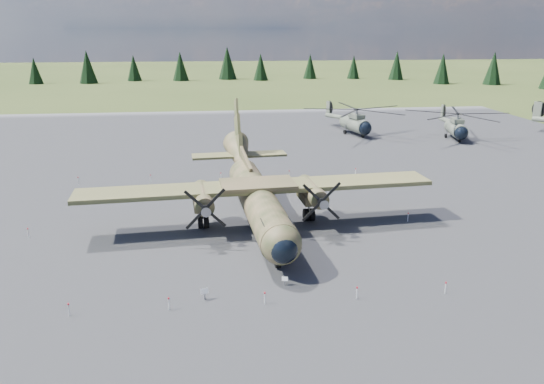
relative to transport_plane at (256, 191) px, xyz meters
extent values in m
plane|color=#495325|center=(-2.79, -1.50, -2.93)|extent=(500.00, 500.00, 0.00)
cube|color=slate|center=(-2.79, 8.50, -2.93)|extent=(120.00, 120.00, 0.04)
cylinder|color=#394123|center=(0.11, -1.64, -0.49)|extent=(4.30, 19.28, 2.97)
sphere|color=#394123|center=(0.78, -11.17, -0.49)|extent=(3.11, 3.11, 2.91)
sphere|color=black|center=(0.82, -11.76, -0.54)|extent=(2.29, 2.29, 2.14)
cube|color=black|center=(0.66, -9.48, 0.31)|extent=(2.24, 1.84, 0.58)
cone|color=#394123|center=(-0.76, 10.86, 0.63)|extent=(3.42, 7.49, 4.47)
cube|color=#A2A4A7|center=(0.04, -0.58, -1.71)|extent=(2.46, 6.50, 0.53)
cube|color=#343E20|center=(0.08, -1.11, 0.73)|extent=(30.98, 5.76, 0.37)
cube|color=#394123|center=(0.08, -1.11, 0.97)|extent=(6.62, 4.26, 0.37)
cylinder|color=#394123|center=(-4.67, -1.76, 0.15)|extent=(1.98, 5.62, 1.59)
cube|color=#394123|center=(-4.73, -0.91, -0.54)|extent=(1.84, 3.71, 0.85)
cone|color=gray|center=(-4.43, -5.21, 0.15)|extent=(0.87, 1.01, 0.81)
cylinder|color=black|center=(-4.73, -0.91, -2.35)|extent=(1.01, 1.23, 1.17)
cylinder|color=#394123|center=(4.87, -1.09, 0.15)|extent=(1.98, 5.62, 1.59)
cube|color=#394123|center=(4.81, -0.25, -0.54)|extent=(1.84, 3.71, 0.85)
cone|color=gray|center=(5.11, -4.54, 0.15)|extent=(0.87, 1.01, 0.81)
cylinder|color=black|center=(4.81, -0.25, -2.35)|extent=(1.01, 1.23, 1.17)
cube|color=#394123|center=(-0.48, 6.84, 1.26)|extent=(0.86, 8.02, 1.78)
cube|color=#343E20|center=(-0.80, 11.39, 0.68)|extent=(10.33, 3.04, 0.23)
cylinder|color=gray|center=(0.69, -9.90, -1.58)|extent=(0.16, 0.16, 0.96)
cylinder|color=black|center=(0.69, -9.90, -2.35)|extent=(0.44, 1.02, 0.99)
cylinder|color=#676A5C|center=(19.80, 39.01, -1.24)|extent=(3.73, 6.94, 2.29)
sphere|color=black|center=(20.55, 35.80, -1.28)|extent=(2.53, 2.53, 2.11)
sphere|color=#676A5C|center=(19.05, 42.22, -1.24)|extent=(2.53, 2.53, 2.11)
cube|color=#676A5C|center=(19.88, 38.65, 0.23)|extent=(2.18, 3.21, 0.69)
cylinder|color=gray|center=(19.88, 38.65, 0.92)|extent=(0.40, 0.40, 0.92)
cylinder|color=#676A5C|center=(18.27, 45.57, -0.91)|extent=(2.53, 7.79, 1.31)
cube|color=#676A5C|center=(17.49, 48.91, 0.23)|extent=(0.49, 1.29, 2.20)
cylinder|color=black|center=(17.80, 48.98, 0.23)|extent=(0.59, 2.33, 2.38)
cylinder|color=black|center=(20.42, 36.33, -2.56)|extent=(0.39, 0.66, 0.62)
cylinder|color=black|center=(18.35, 39.80, -2.56)|extent=(0.43, 0.78, 0.73)
cylinder|color=gray|center=(18.35, 39.80, -2.08)|extent=(0.15, 0.15, 1.33)
cylinder|color=black|center=(20.75, 40.36, -2.56)|extent=(0.43, 0.78, 0.73)
cylinder|color=gray|center=(20.75, 40.36, -2.08)|extent=(0.15, 0.15, 1.33)
cylinder|color=#676A5C|center=(34.60, 33.57, -1.30)|extent=(3.40, 6.67, 2.21)
sphere|color=black|center=(33.98, 30.45, -1.34)|extent=(2.39, 2.39, 2.03)
sphere|color=#676A5C|center=(35.22, 36.69, -1.30)|extent=(2.39, 2.39, 2.03)
cube|color=#676A5C|center=(34.53, 33.22, 0.12)|extent=(2.02, 3.06, 0.66)
cylinder|color=gray|center=(34.53, 33.22, 0.78)|extent=(0.37, 0.37, 0.88)
cylinder|color=#676A5C|center=(35.86, 39.94, -0.99)|extent=(2.19, 7.54, 1.26)
cube|color=#676A5C|center=(36.50, 43.19, 0.12)|extent=(0.43, 1.25, 2.12)
cylinder|color=black|center=(36.80, 43.13, 0.12)|extent=(0.50, 2.26, 2.30)
cylinder|color=black|center=(34.09, 30.97, -2.58)|extent=(0.36, 0.64, 0.60)
cylinder|color=black|center=(33.63, 34.84, -2.58)|extent=(0.40, 0.74, 0.71)
cylinder|color=gray|center=(33.63, 34.84, -2.11)|extent=(0.15, 0.15, 1.28)
cylinder|color=black|center=(35.97, 34.38, -2.58)|extent=(0.40, 0.74, 0.71)
cylinder|color=gray|center=(35.97, 34.38, -2.11)|extent=(0.15, 0.15, 1.28)
cube|color=#676A5C|center=(51.36, 38.83, 0.76)|extent=(0.76, 1.48, 2.57)
cylinder|color=black|center=(51.71, 38.96, 0.76)|extent=(1.06, 2.62, 2.78)
cube|color=gray|center=(-4.58, -13.90, -2.61)|extent=(0.11, 0.11, 0.64)
cube|color=white|center=(-4.58, -13.96, -2.31)|extent=(0.55, 0.36, 0.36)
cube|color=gray|center=(0.84, -12.57, -2.67)|extent=(0.09, 0.09, 0.52)
cube|color=white|center=(0.84, -12.61, -2.42)|extent=(0.44, 0.25, 0.29)
cylinder|color=white|center=(-12.79, -15.00, -2.53)|extent=(0.07, 0.07, 0.80)
cylinder|color=#B0121F|center=(-12.79, -15.00, -2.13)|extent=(0.12, 0.12, 0.10)
cylinder|color=white|center=(-6.79, -15.00, -2.53)|extent=(0.07, 0.07, 0.80)
cylinder|color=#B0121F|center=(-6.79, -15.00, -2.13)|extent=(0.12, 0.12, 0.10)
cylinder|color=white|center=(-0.79, -15.00, -2.53)|extent=(0.07, 0.07, 0.80)
cylinder|color=#B0121F|center=(-0.79, -15.00, -2.13)|extent=(0.12, 0.12, 0.10)
cylinder|color=white|center=(5.21, -15.00, -2.53)|extent=(0.07, 0.07, 0.80)
cylinder|color=#B0121F|center=(5.21, -15.00, -2.13)|extent=(0.12, 0.12, 0.10)
cylinder|color=white|center=(11.21, -15.00, -2.53)|extent=(0.07, 0.07, 0.80)
cylinder|color=#B0121F|center=(11.21, -15.00, -2.13)|extent=(0.12, 0.12, 0.10)
cylinder|color=white|center=(-18.79, 14.50, -2.53)|extent=(0.07, 0.07, 0.80)
cylinder|color=#B0121F|center=(-18.79, 14.50, -2.13)|extent=(0.12, 0.12, 0.10)
cylinder|color=white|center=(-10.79, 14.50, -2.53)|extent=(0.07, 0.07, 0.80)
cylinder|color=#B0121F|center=(-10.79, 14.50, -2.13)|extent=(0.12, 0.12, 0.10)
cylinder|color=white|center=(-2.79, 14.50, -2.53)|extent=(0.07, 0.07, 0.80)
cylinder|color=#B0121F|center=(-2.79, 14.50, -2.13)|extent=(0.12, 0.12, 0.10)
cylinder|color=white|center=(5.21, 14.50, -2.53)|extent=(0.07, 0.07, 0.80)
cylinder|color=#B0121F|center=(5.21, 14.50, -2.13)|extent=(0.12, 0.12, 0.10)
cylinder|color=white|center=(13.21, 14.50, -2.53)|extent=(0.07, 0.07, 0.80)
cylinder|color=#B0121F|center=(13.21, 14.50, -2.13)|extent=(0.12, 0.12, 0.10)
cylinder|color=white|center=(-19.29, -1.50, -2.53)|extent=(0.07, 0.07, 0.80)
cylinder|color=#B0121F|center=(-19.29, -1.50, -2.13)|extent=(0.12, 0.12, 0.10)
cylinder|color=white|center=(13.71, -1.50, -2.53)|extent=(0.07, 0.07, 0.80)
cylinder|color=#B0121F|center=(13.71, -1.50, -2.13)|extent=(0.12, 0.12, 0.10)
cone|color=black|center=(84.34, 114.34, 2.11)|extent=(5.64, 5.64, 10.08)
cone|color=black|center=(69.66, 118.44, 1.78)|extent=(5.27, 5.27, 9.41)
cone|color=black|center=(60.23, 134.23, 1.85)|extent=(5.35, 5.35, 9.56)
cone|color=black|center=(46.62, 139.39, 1.05)|extent=(4.46, 4.46, 7.96)
cone|color=black|center=(31.58, 141.38, 1.27)|extent=(4.71, 4.71, 8.41)
cone|color=black|center=(13.85, 136.93, 1.49)|extent=(4.95, 4.95, 8.84)
cone|color=black|center=(2.90, 142.45, 2.56)|extent=(6.15, 6.15, 10.98)
cone|color=black|center=(-12.96, 139.08, 1.82)|extent=(5.32, 5.32, 9.50)
cone|color=black|center=(-28.37, 140.16, 1.32)|extent=(4.76, 4.76, 8.50)
cone|color=black|center=(-41.89, 133.33, 2.24)|extent=(5.80, 5.80, 10.35)
cone|color=black|center=(-58.07, 133.28, 1.17)|extent=(4.59, 4.59, 8.20)
camera|label=1|loc=(-3.88, -44.94, 13.87)|focal=35.00mm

